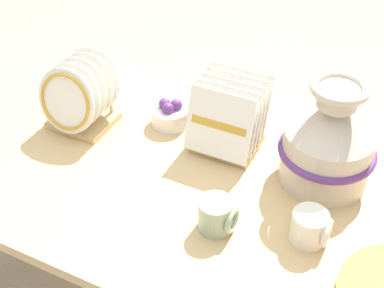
{
  "coord_description": "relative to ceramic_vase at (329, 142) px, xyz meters",
  "views": [
    {
      "loc": [
        0.5,
        -1.02,
        1.63
      ],
      "look_at": [
        0.0,
        0.0,
        0.71
      ],
      "focal_mm": 50.0,
      "sensor_mm": 36.0,
      "label": 1
    }
  ],
  "objects": [
    {
      "name": "mug_cream_glaze",
      "position": [
        0.03,
        -0.24,
        -0.09
      ],
      "size": [
        0.1,
        0.09,
        0.09
      ],
      "color": "silver",
      "rests_on": "display_table"
    },
    {
      "name": "ceramic_vase",
      "position": [
        0.0,
        0.0,
        0.0
      ],
      "size": [
        0.27,
        0.27,
        0.31
      ],
      "color": "beige",
      "rests_on": "display_table"
    },
    {
      "name": "display_table",
      "position": [
        -0.34,
        -0.15,
        -0.19
      ],
      "size": [
        1.58,
        0.88,
        0.6
      ],
      "color": "tan",
      "rests_on": "ground_plane"
    },
    {
      "name": "dish_rack_round_plates",
      "position": [
        -0.76,
        -0.09,
        -0.04
      ],
      "size": [
        0.2,
        0.2,
        0.22
      ],
      "color": "tan",
      "rests_on": "display_table"
    },
    {
      "name": "fruit_bowl",
      "position": [
        -0.51,
        0.04,
        -0.1
      ],
      "size": [
        0.12,
        0.12,
        0.09
      ],
      "color": "white",
      "rests_on": "display_table"
    },
    {
      "name": "dish_rack_square_plates",
      "position": [
        -0.3,
        0.02,
        -0.05
      ],
      "size": [
        0.2,
        0.2,
        0.22
      ],
      "color": "tan",
      "rests_on": "display_table"
    },
    {
      "name": "mug_sage_glaze",
      "position": [
        -0.19,
        -0.3,
        -0.09
      ],
      "size": [
        0.1,
        0.09,
        0.09
      ],
      "color": "#9EB28E",
      "rests_on": "display_table"
    }
  ]
}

